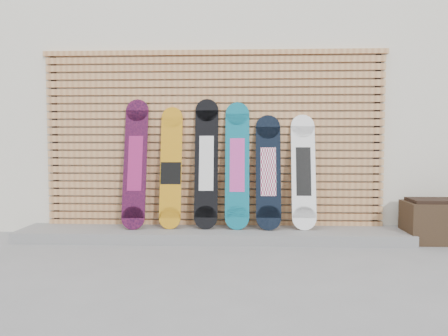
# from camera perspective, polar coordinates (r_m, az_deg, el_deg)

# --- Properties ---
(ground) EXTENTS (80.00, 80.00, 0.00)m
(ground) POSITION_cam_1_polar(r_m,az_deg,el_deg) (4.63, -0.28, -11.13)
(ground) COLOR gray
(ground) RESTS_ON ground
(building) EXTENTS (12.00, 5.00, 3.60)m
(building) POSITION_cam_1_polar(r_m,az_deg,el_deg) (8.01, 4.48, 7.97)
(building) COLOR silver
(building) RESTS_ON ground
(concrete_step) EXTENTS (4.60, 0.70, 0.12)m
(concrete_step) POSITION_cam_1_polar(r_m,az_deg,el_deg) (5.28, -1.58, -8.63)
(concrete_step) COLOR gray
(concrete_step) RESTS_ON ground
(slat_wall) EXTENTS (4.26, 0.08, 2.29)m
(slat_wall) POSITION_cam_1_polar(r_m,az_deg,el_deg) (5.46, -1.39, 3.89)
(slat_wall) COLOR tan
(slat_wall) RESTS_ON ground
(snowboard_0) EXTENTS (0.28, 0.36, 1.57)m
(snowboard_0) POSITION_cam_1_polar(r_m,az_deg,el_deg) (5.40, -11.51, 0.61)
(snowboard_0) COLOR black
(snowboard_0) RESTS_ON concrete_step
(snowboard_1) EXTENTS (0.26, 0.30, 1.48)m
(snowboard_1) POSITION_cam_1_polar(r_m,az_deg,el_deg) (5.35, -6.94, -0.01)
(snowboard_1) COLOR orange
(snowboard_1) RESTS_ON concrete_step
(snowboard_2) EXTENTS (0.28, 0.30, 1.57)m
(snowboard_2) POSITION_cam_1_polar(r_m,az_deg,el_deg) (5.29, -2.32, 0.63)
(snowboard_2) COLOR black
(snowboard_2) RESTS_ON concrete_step
(snowboard_3) EXTENTS (0.29, 0.31, 1.53)m
(snowboard_3) POSITION_cam_1_polar(r_m,az_deg,el_deg) (5.27, 1.74, 0.40)
(snowboard_3) COLOR #0D677E
(snowboard_3) RESTS_ON concrete_step
(snowboard_4) EXTENTS (0.30, 0.34, 1.38)m
(snowboard_4) POSITION_cam_1_polar(r_m,az_deg,el_deg) (5.27, 5.81, -0.48)
(snowboard_4) COLOR black
(snowboard_4) RESTS_ON concrete_step
(snowboard_5) EXTENTS (0.29, 0.31, 1.38)m
(snowboard_5) POSITION_cam_1_polar(r_m,az_deg,el_deg) (5.33, 10.33, -0.45)
(snowboard_5) COLOR white
(snowboard_5) RESTS_ON concrete_step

